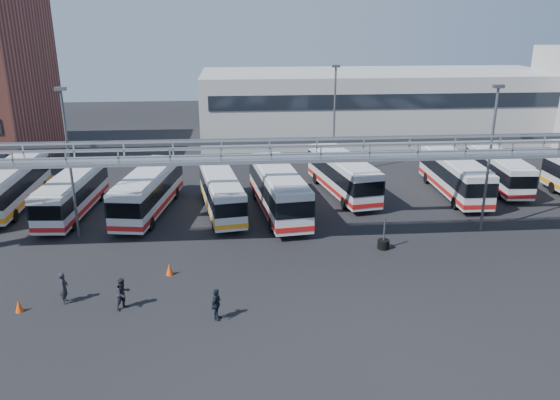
{
  "coord_description": "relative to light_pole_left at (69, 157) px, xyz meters",
  "views": [
    {
      "loc": [
        -5.02,
        -27.58,
        14.57
      ],
      "look_at": [
        -2.32,
        6.0,
        3.03
      ],
      "focal_mm": 35.0,
      "sensor_mm": 36.0,
      "label": 1
    }
  ],
  "objects": [
    {
      "name": "ground",
      "position": [
        16.0,
        -8.0,
        -5.73
      ],
      "size": [
        140.0,
        140.0,
        0.0
      ],
      "primitive_type": "plane",
      "color": "black",
      "rests_on": "ground"
    },
    {
      "name": "gantry",
      "position": [
        16.0,
        -2.13,
        -0.22
      ],
      "size": [
        51.4,
        5.15,
        7.1
      ],
      "color": "#95989D",
      "rests_on": "ground"
    },
    {
      "name": "warehouse",
      "position": [
        28.0,
        30.0,
        -1.73
      ],
      "size": [
        42.0,
        14.0,
        8.0
      ],
      "primitive_type": "cube",
      "color": "#9E9E99",
      "rests_on": "ground"
    },
    {
      "name": "light_pole_left",
      "position": [
        0.0,
        0.0,
        0.0
      ],
      "size": [
        0.7,
        0.35,
        10.21
      ],
      "color": "#4C4F54",
      "rests_on": "ground"
    },
    {
      "name": "light_pole_mid",
      "position": [
        28.0,
        -1.0,
        0.0
      ],
      "size": [
        0.7,
        0.35,
        10.21
      ],
      "color": "#4C4F54",
      "rests_on": "ground"
    },
    {
      "name": "light_pole_back",
      "position": [
        20.0,
        14.0,
        0.0
      ],
      "size": [
        0.7,
        0.35,
        10.21
      ],
      "color": "#4C4F54",
      "rests_on": "ground"
    },
    {
      "name": "bus_0",
      "position": [
        -6.73,
        6.88,
        -3.84
      ],
      "size": [
        2.85,
        11.27,
        3.41
      ],
      "rotation": [
        0.0,
        0.0,
        0.02
      ],
      "color": "silver",
      "rests_on": "ground"
    },
    {
      "name": "bus_1",
      "position": [
        -1.54,
        4.62,
        -3.99
      ],
      "size": [
        3.1,
        10.48,
        3.14
      ],
      "rotation": [
        0.0,
        0.0,
        -0.07
      ],
      "color": "silver",
      "rests_on": "ground"
    },
    {
      "name": "bus_2",
      "position": [
        4.15,
        4.59,
        -3.88
      ],
      "size": [
        4.22,
        11.23,
        3.33
      ],
      "rotation": [
        0.0,
        0.0,
        -0.16
      ],
      "color": "silver",
      "rests_on": "ground"
    },
    {
      "name": "bus_3",
      "position": [
        9.69,
        4.15,
        -4.04
      ],
      "size": [
        3.88,
        10.29,
        3.05
      ],
      "rotation": [
        0.0,
        0.0,
        0.16
      ],
      "color": "silver",
      "rests_on": "ground"
    },
    {
      "name": "bus_4",
      "position": [
        14.0,
        3.76,
        -3.78
      ],
      "size": [
        4.08,
        11.83,
        3.52
      ],
      "rotation": [
        0.0,
        0.0,
        0.12
      ],
      "color": "silver",
      "rests_on": "ground"
    },
    {
      "name": "bus_5",
      "position": [
        19.73,
        7.88,
        -3.87
      ],
      "size": [
        4.49,
        11.31,
        3.35
      ],
      "rotation": [
        0.0,
        0.0,
        0.18
      ],
      "color": "silver",
      "rests_on": "ground"
    },
    {
      "name": "bus_7",
      "position": [
        29.06,
        6.97,
        -3.9
      ],
      "size": [
        2.68,
        10.93,
        3.31
      ],
      "rotation": [
        0.0,
        0.0,
        -0.01
      ],
      "color": "silver",
      "rests_on": "ground"
    },
    {
      "name": "bus_8",
      "position": [
        33.75,
        8.8,
        -4.05
      ],
      "size": [
        2.95,
        10.14,
        3.04
      ],
      "rotation": [
        0.0,
        0.0,
        -0.06
      ],
      "color": "silver",
      "rests_on": "ground"
    },
    {
      "name": "pedestrian_a",
      "position": [
        1.67,
        -9.05,
        -4.85
      ],
      "size": [
        0.47,
        0.67,
        1.75
      ],
      "primitive_type": "imported",
      "rotation": [
        0.0,
        0.0,
        1.65
      ],
      "color": "#212129",
      "rests_on": "ground"
    },
    {
      "name": "pedestrian_b",
      "position": [
        4.89,
        -9.92,
        -4.87
      ],
      "size": [
        1.05,
        1.06,
        1.72
      ],
      "primitive_type": "imported",
      "rotation": [
        0.0,
        0.0,
        0.82
      ],
      "color": "black",
      "rests_on": "ground"
    },
    {
      "name": "pedestrian_d",
      "position": [
        9.74,
        -11.39,
        -4.89
      ],
      "size": [
        0.73,
        1.06,
        1.68
      ],
      "primitive_type": "imported",
      "rotation": [
        0.0,
        0.0,
        1.2
      ],
      "color": "black",
      "rests_on": "ground"
    },
    {
      "name": "cone_left",
      "position": [
        -0.44,
        -9.83,
        -5.4
      ],
      "size": [
        0.53,
        0.53,
        0.65
      ],
      "primitive_type": "cone",
      "rotation": [
        0.0,
        0.0,
        0.39
      ],
      "color": "#E5450C",
      "rests_on": "ground"
    },
    {
      "name": "cone_right",
      "position": [
        6.82,
        -6.2,
        -5.37
      ],
      "size": [
        0.53,
        0.53,
        0.71
      ],
      "primitive_type": "cone",
      "rotation": [
        0.0,
        0.0,
        0.22
      ],
      "color": "#E5450C",
      "rests_on": "ground"
    },
    {
      "name": "tire_stack",
      "position": [
        20.33,
        -3.5,
        -5.36
      ],
      "size": [
        0.77,
        0.77,
        2.2
      ],
      "color": "black",
      "rests_on": "ground"
    }
  ]
}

